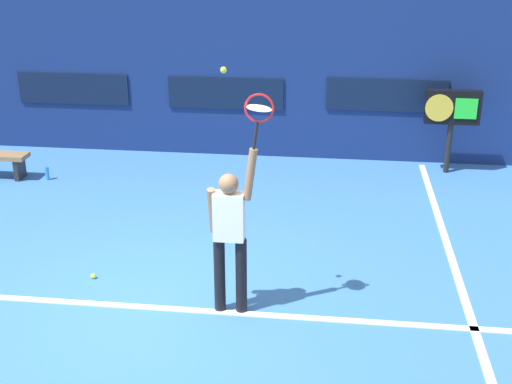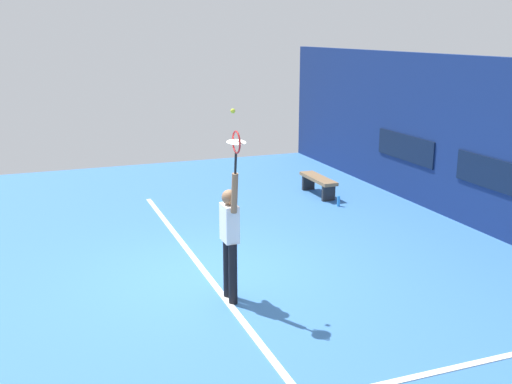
# 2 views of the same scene
# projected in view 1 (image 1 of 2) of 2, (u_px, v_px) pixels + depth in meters

# --- Properties ---
(ground_plane) EXTENTS (18.00, 18.00, 0.00)m
(ground_plane) POSITION_uv_depth(u_px,v_px,m) (148.00, 306.00, 7.89)
(ground_plane) COLOR #3870B2
(back_wall) EXTENTS (18.00, 0.20, 3.40)m
(back_wall) POSITION_uv_depth(u_px,v_px,m) (226.00, 67.00, 12.61)
(back_wall) COLOR navy
(back_wall) RESTS_ON ground_plane
(sponsor_banner_center) EXTENTS (2.20, 0.03, 0.60)m
(sponsor_banner_center) POSITION_uv_depth(u_px,v_px,m) (226.00, 93.00, 12.68)
(sponsor_banner_center) COLOR #0C1933
(sponsor_banner_portside) EXTENTS (2.20, 0.03, 0.60)m
(sponsor_banner_portside) POSITION_uv_depth(u_px,v_px,m) (73.00, 89.00, 13.02)
(sponsor_banner_portside) COLOR #0C1933
(sponsor_banner_starboard) EXTENTS (2.20, 0.03, 0.60)m
(sponsor_banner_starboard) POSITION_uv_depth(u_px,v_px,m) (387.00, 95.00, 12.31)
(sponsor_banner_starboard) COLOR #0C1933
(court_baseline) EXTENTS (10.00, 0.10, 0.01)m
(court_baseline) POSITION_uv_depth(u_px,v_px,m) (147.00, 307.00, 7.86)
(court_baseline) COLOR white
(court_baseline) RESTS_ON ground_plane
(court_sideline) EXTENTS (0.10, 7.00, 0.01)m
(court_sideline) POSITION_uv_depth(u_px,v_px,m) (448.00, 248.00, 9.31)
(court_sideline) COLOR white
(court_sideline) RESTS_ON ground_plane
(tennis_player) EXTENTS (0.56, 0.31, 1.99)m
(tennis_player) POSITION_uv_depth(u_px,v_px,m) (230.00, 231.00, 7.44)
(tennis_player) COLOR black
(tennis_player) RESTS_ON ground_plane
(tennis_racket) EXTENTS (0.35, 0.27, 0.62)m
(tennis_racket) POSITION_uv_depth(u_px,v_px,m) (259.00, 111.00, 6.89)
(tennis_racket) COLOR black
(tennis_ball) EXTENTS (0.07, 0.07, 0.07)m
(tennis_ball) POSITION_uv_depth(u_px,v_px,m) (223.00, 70.00, 6.86)
(tennis_ball) COLOR #CCE033
(scoreboard_clock) EXTENTS (0.96, 0.20, 1.51)m
(scoreboard_clock) POSITION_uv_depth(u_px,v_px,m) (452.00, 110.00, 11.77)
(scoreboard_clock) COLOR black
(scoreboard_clock) RESTS_ON ground_plane
(water_bottle) EXTENTS (0.07, 0.07, 0.24)m
(water_bottle) POSITION_uv_depth(u_px,v_px,m) (47.00, 173.00, 11.79)
(water_bottle) COLOR #338CD8
(water_bottle) RESTS_ON ground_plane
(spare_ball) EXTENTS (0.07, 0.07, 0.07)m
(spare_ball) POSITION_uv_depth(u_px,v_px,m) (93.00, 276.00, 8.50)
(spare_ball) COLOR #CCE033
(spare_ball) RESTS_ON ground_plane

